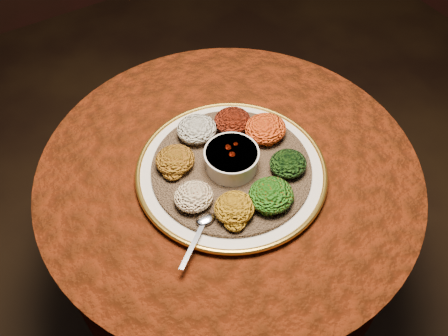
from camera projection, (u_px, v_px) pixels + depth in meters
table at (229, 209)px, 1.38m from camera, size 0.96×0.96×0.73m
platter at (231, 171)px, 1.22m from camera, size 0.50×0.50×0.02m
injera at (231, 168)px, 1.21m from camera, size 0.47×0.47×0.01m
stew_bowl at (232, 159)px, 1.18m from camera, size 0.13×0.13×0.05m
spoon at (203, 223)px, 1.10m from camera, size 0.13×0.10×0.01m
portion_ayib at (197, 129)px, 1.25m from camera, size 0.10×0.10×0.05m
portion_kitfo at (232, 120)px, 1.28m from camera, size 0.10×0.09×0.05m
portion_tikil at (265, 129)px, 1.25m from camera, size 0.11×0.10×0.05m
portion_gomen at (288, 164)px, 1.19m from camera, size 0.09×0.09×0.04m
portion_mixveg at (271, 195)px, 1.12m from camera, size 0.10×0.10×0.05m
portion_kik at (234, 208)px, 1.11m from camera, size 0.09×0.09×0.04m
portion_timatim at (194, 196)px, 1.13m from camera, size 0.09×0.09×0.04m
portion_shiro at (175, 160)px, 1.19m from camera, size 0.10×0.09×0.05m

